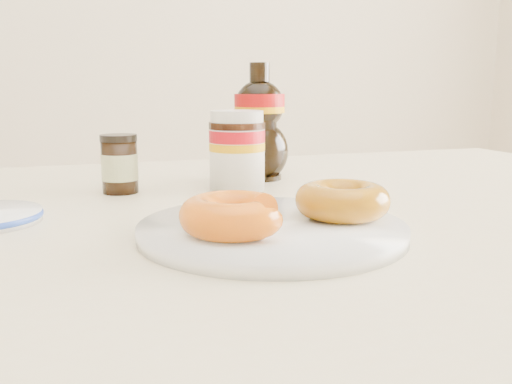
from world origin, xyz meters
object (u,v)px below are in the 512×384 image
object	(u,v)px
dining_table	(249,273)
dark_jar	(120,165)
plate	(272,229)
donut_whole	(342,200)
nutella_jar	(237,147)
syrup_bottle	(259,122)
donut_bitten	(233,215)

from	to	relation	value
dining_table	dark_jar	size ratio (longest dim) A/B	17.64
plate	dark_jar	bearing A→B (deg)	113.29
donut_whole	nutella_jar	bearing A→B (deg)	98.95
nutella_jar	syrup_bottle	xyz separation A→B (m)	(0.06, 0.07, 0.03)
dark_jar	donut_bitten	bearing A→B (deg)	-76.31
syrup_bottle	nutella_jar	bearing A→B (deg)	-127.72
dining_table	plate	size ratio (longest dim) A/B	5.35
plate	donut_whole	size ratio (longest dim) A/B	2.71
dark_jar	syrup_bottle	bearing A→B (deg)	12.70
plate	syrup_bottle	world-z (taller)	syrup_bottle
donut_whole	dark_jar	size ratio (longest dim) A/B	1.22
syrup_bottle	dark_jar	xyz separation A→B (m)	(-0.22, -0.05, -0.05)
plate	donut_whole	bearing A→B (deg)	3.31
nutella_jar	syrup_bottle	bearing A→B (deg)	52.28
donut_bitten	syrup_bottle	world-z (taller)	syrup_bottle
donut_whole	dark_jar	distance (m)	0.34
nutella_jar	dining_table	bearing A→B (deg)	-99.29
donut_whole	dark_jar	bearing A→B (deg)	125.77
plate	donut_bitten	xyz separation A→B (m)	(-0.05, -0.02, 0.02)
dining_table	syrup_bottle	size ratio (longest dim) A/B	7.85
donut_whole	syrup_bottle	world-z (taller)	syrup_bottle
dining_table	plate	distance (m)	0.16
dining_table	syrup_bottle	bearing A→B (deg)	68.17
plate	nutella_jar	world-z (taller)	nutella_jar
syrup_bottle	dining_table	bearing A→B (deg)	-111.83
dining_table	donut_bitten	size ratio (longest dim) A/B	14.34
donut_bitten	nutella_jar	bearing A→B (deg)	56.84
donut_bitten	dark_jar	distance (m)	0.31
dining_table	syrup_bottle	world-z (taller)	syrup_bottle
donut_bitten	nutella_jar	size ratio (longest dim) A/B	0.89
donut_bitten	dark_jar	world-z (taller)	dark_jar
donut_bitten	plate	bearing A→B (deg)	11.46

